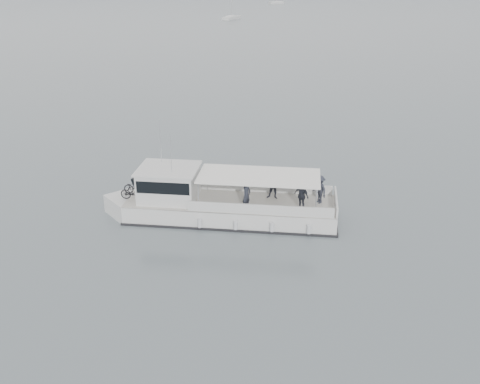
{
  "coord_description": "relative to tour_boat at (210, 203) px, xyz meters",
  "views": [
    {
      "loc": [
        -5.29,
        -24.99,
        13.14
      ],
      "look_at": [
        -3.5,
        1.69,
        1.6
      ],
      "focal_mm": 40.0,
      "sensor_mm": 36.0,
      "label": 1
    }
  ],
  "objects": [
    {
      "name": "ground",
      "position": [
        5.13,
        -1.91,
        -0.9
      ],
      "size": [
        1400.0,
        1400.0,
        0.0
      ],
      "primitive_type": "plane",
      "color": "#505A5F",
      "rests_on": "ground"
    },
    {
      "name": "tour_boat",
      "position": [
        0.0,
        0.0,
        0.0
      ],
      "size": [
        13.18,
        5.31,
        5.49
      ],
      "rotation": [
        0.0,
        0.0,
        -0.19
      ],
      "color": "silver",
      "rests_on": "ground"
    }
  ]
}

